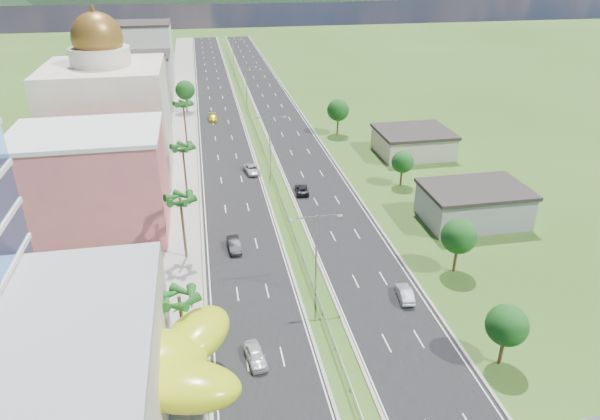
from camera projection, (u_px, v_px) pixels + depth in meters
ground at (335, 350)px, 56.40m from camera, size 500.00×500.00×0.00m
road_left at (219, 115)px, 134.42m from camera, size 11.00×260.00×0.04m
road_right at (278, 112)px, 136.90m from camera, size 11.00×260.00×0.04m
sidewalk_left at (181, 117)px, 132.82m from camera, size 7.00×260.00×0.12m
median_guardrail at (257, 133)px, 119.53m from camera, size 0.10×216.06×0.76m
streetlight_median_b at (316, 248)px, 62.22m from camera, size 6.04×0.25×11.00m
streetlight_median_c at (270, 139)px, 97.44m from camera, size 6.04×0.25×11.00m
streetlight_median_d at (246, 83)px, 137.08m from camera, size 6.04×0.25×11.00m
streetlight_median_e at (233, 52)px, 176.71m from camera, size 6.04×0.25×11.00m
lime_canopy at (129, 364)px, 47.34m from camera, size 18.00×15.00×7.40m
pink_shophouse at (93, 185)px, 76.61m from camera, size 20.00×15.00×15.00m
domed_building at (110, 114)px, 95.16m from camera, size 20.00×20.00×28.70m
midrise_grey at (131, 98)px, 118.83m from camera, size 16.00×15.00×16.00m
midrise_beige at (140, 82)px, 138.87m from camera, size 16.00×15.00×13.00m
midrise_white at (145, 56)px, 158.02m from camera, size 16.00×15.00×18.00m
shed_near at (473, 206)px, 81.96m from camera, size 15.00×10.00×5.00m
shed_far at (413, 143)px, 108.84m from camera, size 14.00×12.00×4.40m
palm_tree_b at (179, 300)px, 52.46m from camera, size 3.60×3.60×8.10m
palm_tree_c at (180, 201)px, 69.44m from camera, size 3.60×3.60×9.60m
palm_tree_d at (183, 149)px, 90.12m from camera, size 3.60×3.60×8.60m
palm_tree_e at (183, 106)px, 111.80m from camera, size 3.60×3.60×9.40m
leafy_tree_lfar at (185, 90)px, 135.03m from camera, size 4.90×4.90×8.05m
leafy_tree_ra at (507, 326)px, 52.53m from camera, size 4.20×4.20×6.90m
leafy_tree_rb at (459, 236)px, 67.83m from camera, size 4.55×4.55×7.47m
leafy_tree_rc at (403, 162)px, 93.34m from camera, size 3.85×3.85×6.33m
leafy_tree_rd at (338, 110)px, 118.56m from camera, size 4.90×4.90×8.05m
car_white_near_left at (255, 355)px, 54.49m from camera, size 2.35×4.58×1.49m
car_dark_left at (234, 244)px, 74.70m from camera, size 1.94×4.78×1.54m
car_silver_mid_left at (252, 169)px, 99.92m from camera, size 3.22×5.49×1.43m
car_yellow_far_left at (213, 118)px, 130.17m from camera, size 2.09×4.93×1.42m
car_silver_right at (405, 293)px, 64.28m from camera, size 2.06×4.55×1.45m
car_dark_far_right at (302, 189)px, 91.92m from camera, size 2.53×4.82×1.29m
motorcycle at (215, 319)px, 60.03m from camera, size 0.76×2.11×1.33m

